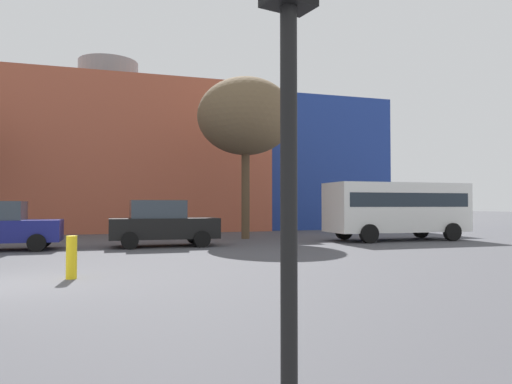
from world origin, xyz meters
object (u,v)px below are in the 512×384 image
(parked_car_3, at_px, (162,223))
(bare_tree_2, at_px, (246,117))
(white_bus, at_px, (397,206))
(bollard_yellow_2, at_px, (72,257))
(traffic_light_near_right, at_px, (290,27))

(parked_car_3, height_order, bare_tree_2, bare_tree_2)
(white_bus, xyz_separation_m, bollard_yellow_2, (-13.95, -8.09, -1.13))
(parked_car_3, distance_m, traffic_light_near_right, 16.65)
(bollard_yellow_2, bearing_deg, parked_car_3, 70.18)
(parked_car_3, xyz_separation_m, traffic_light_near_right, (-0.87, -16.50, 1.99))
(parked_car_3, bearing_deg, bollard_yellow_2, -109.82)
(bare_tree_2, distance_m, bollard_yellow_2, 14.59)
(traffic_light_near_right, relative_size, bollard_yellow_2, 4.07)
(white_bus, distance_m, bollard_yellow_2, 16.17)
(traffic_light_near_right, bearing_deg, parked_car_3, 164.12)
(parked_car_3, height_order, white_bus, white_bus)
(parked_car_3, xyz_separation_m, bare_tree_2, (4.45, 3.27, 5.19))
(parked_car_3, height_order, bollard_yellow_2, parked_car_3)
(white_bus, distance_m, bare_tree_2, 8.61)
(traffic_light_near_right, bearing_deg, bare_tree_2, 152.07)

